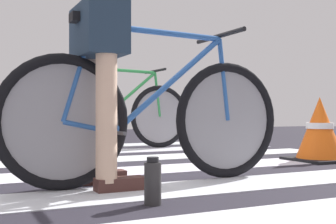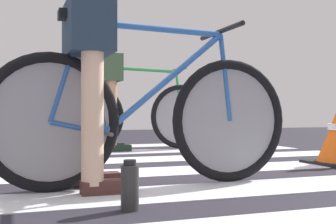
{
  "view_description": "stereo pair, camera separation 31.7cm",
  "coord_description": "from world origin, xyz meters",
  "px_view_note": "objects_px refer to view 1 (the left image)",
  "views": [
    {
      "loc": [
        -0.75,
        -2.85,
        0.43
      ],
      "look_at": [
        0.44,
        -0.33,
        0.43
      ],
      "focal_mm": 47.0,
      "sensor_mm": 36.0,
      "label": 1
    },
    {
      "loc": [
        -0.43,
        -2.85,
        0.43
      ],
      "look_at": [
        0.44,
        -0.33,
        0.43
      ],
      "focal_mm": 47.0,
      "sensor_mm": 36.0,
      "label": 2
    }
  ],
  "objects_px": {
    "cyclist_1_of_2": "(99,70)",
    "cyclist_2_of_2": "(90,89)",
    "bicycle_2_of_2": "(118,114)",
    "traffic_cone": "(320,130)",
    "bicycle_1_of_2": "(152,116)",
    "water_bottle": "(153,182)"
  },
  "relations": [
    {
      "from": "cyclist_1_of_2",
      "to": "cyclist_2_of_2",
      "type": "xyz_separation_m",
      "value": [
        0.56,
        2.27,
        0.02
      ]
    },
    {
      "from": "bicycle_2_of_2",
      "to": "traffic_cone",
      "type": "relative_size",
      "value": 3.24
    },
    {
      "from": "bicycle_1_of_2",
      "to": "water_bottle",
      "type": "xyz_separation_m",
      "value": [
        -0.22,
        -0.53,
        -0.29
      ]
    },
    {
      "from": "bicycle_2_of_2",
      "to": "cyclist_1_of_2",
      "type": "bearing_deg",
      "value": -112.89
    },
    {
      "from": "cyclist_2_of_2",
      "to": "bicycle_1_of_2",
      "type": "bearing_deg",
      "value": -98.28
    },
    {
      "from": "traffic_cone",
      "to": "cyclist_2_of_2",
      "type": "bearing_deg",
      "value": 129.87
    },
    {
      "from": "bicycle_2_of_2",
      "to": "water_bottle",
      "type": "bearing_deg",
      "value": -107.55
    },
    {
      "from": "cyclist_1_of_2",
      "to": "water_bottle",
      "type": "xyz_separation_m",
      "value": [
        0.09,
        -0.53,
        -0.54
      ]
    },
    {
      "from": "cyclist_1_of_2",
      "to": "bicycle_2_of_2",
      "type": "distance_m",
      "value": 2.45
    },
    {
      "from": "cyclist_1_of_2",
      "to": "cyclist_2_of_2",
      "type": "height_order",
      "value": "cyclist_2_of_2"
    },
    {
      "from": "bicycle_1_of_2",
      "to": "cyclist_1_of_2",
      "type": "distance_m",
      "value": 0.4
    },
    {
      "from": "cyclist_2_of_2",
      "to": "water_bottle",
      "type": "bearing_deg",
      "value": -101.55
    },
    {
      "from": "bicycle_1_of_2",
      "to": "cyclist_1_of_2",
      "type": "height_order",
      "value": "cyclist_1_of_2"
    },
    {
      "from": "cyclist_1_of_2",
      "to": "traffic_cone",
      "type": "distance_m",
      "value": 2.14
    },
    {
      "from": "cyclist_2_of_2",
      "to": "water_bottle",
      "type": "xyz_separation_m",
      "value": [
        -0.48,
        -2.79,
        -0.55
      ]
    },
    {
      "from": "cyclist_1_of_2",
      "to": "traffic_cone",
      "type": "relative_size",
      "value": 1.84
    },
    {
      "from": "bicycle_2_of_2",
      "to": "water_bottle",
      "type": "height_order",
      "value": "bicycle_2_of_2"
    },
    {
      "from": "cyclist_1_of_2",
      "to": "bicycle_2_of_2",
      "type": "height_order",
      "value": "cyclist_1_of_2"
    },
    {
      "from": "cyclist_2_of_2",
      "to": "traffic_cone",
      "type": "height_order",
      "value": "cyclist_2_of_2"
    },
    {
      "from": "bicycle_1_of_2",
      "to": "cyclist_1_of_2",
      "type": "bearing_deg",
      "value": 180.0
    },
    {
      "from": "cyclist_1_of_2",
      "to": "water_bottle",
      "type": "bearing_deg",
      "value": -81.1
    },
    {
      "from": "bicycle_1_of_2",
      "to": "water_bottle",
      "type": "distance_m",
      "value": 0.64
    }
  ]
}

